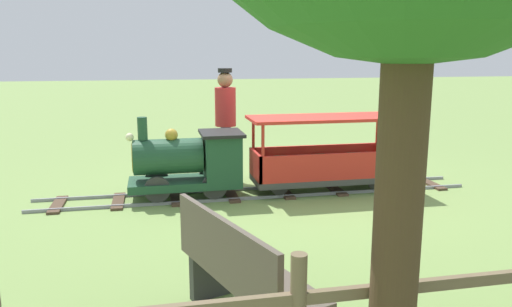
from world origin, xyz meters
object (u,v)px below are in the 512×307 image
at_px(conductor_person, 225,115).
at_px(passenger_car, 323,160).
at_px(park_bench, 241,275).
at_px(locomotive, 191,161).

bearing_deg(conductor_person, passenger_car, -125.33).
bearing_deg(conductor_person, park_bench, 172.97).
bearing_deg(conductor_person, locomotive, 145.99).
bearing_deg(passenger_car, locomotive, 90.00).
height_order(passenger_car, park_bench, passenger_car).
relative_size(locomotive, conductor_person, 0.89).
bearing_deg(passenger_car, conductor_person, 54.67).
bearing_deg(locomotive, park_bench, -178.73).
bearing_deg(locomotive, conductor_person, -34.01).
relative_size(conductor_person, park_bench, 1.19).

